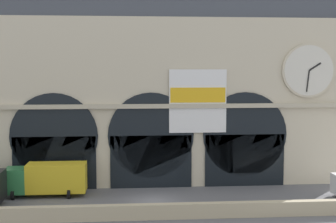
% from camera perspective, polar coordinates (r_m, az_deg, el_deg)
% --- Properties ---
extents(ground_plane, '(200.00, 200.00, 0.00)m').
position_cam_1_polar(ground_plane, '(43.53, -1.75, -10.81)').
color(ground_plane, slate).
extents(quay_parapet_wall, '(90.00, 0.70, 1.22)m').
position_cam_1_polar(quay_parapet_wall, '(38.50, -1.37, -12.02)').
color(quay_parapet_wall, '#BCAD8C').
rests_on(quay_parapet_wall, ground).
extents(station_building, '(40.28, 4.90, 20.54)m').
position_cam_1_polar(station_building, '(49.12, -2.15, 2.82)').
color(station_building, beige).
rests_on(station_building, ground).
extents(box_truck_midwest, '(7.50, 2.91, 3.12)m').
position_cam_1_polar(box_truck_midwest, '(46.24, -14.43, -7.85)').
color(box_truck_midwest, '#2D7A42').
rests_on(box_truck_midwest, ground).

